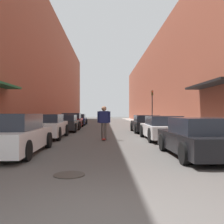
{
  "coord_description": "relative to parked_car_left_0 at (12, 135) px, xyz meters",
  "views": [
    {
      "loc": [
        0.04,
        -2.97,
        1.4
      ],
      "look_at": [
        0.45,
        11.03,
        1.45
      ],
      "focal_mm": 40.0,
      "sensor_mm": 36.0,
      "label": 1
    }
  ],
  "objects": [
    {
      "name": "building_row_left",
      "position": [
        -4.82,
        22.94,
        6.11
      ],
      "size": [
        4.9,
        57.1,
        13.53
      ],
      "color": "brown",
      "rests_on": "ground"
    },
    {
      "name": "parked_car_left_4",
      "position": [
        0.05,
        20.44,
        -0.03
      ],
      "size": [
        1.94,
        4.83,
        1.27
      ],
      "color": "navy",
      "rests_on": "ground"
    },
    {
      "name": "parked_car_right_1",
      "position": [
        6.14,
        4.33,
        -0.04
      ],
      "size": [
        1.87,
        4.41,
        1.24
      ],
      "color": "silver",
      "rests_on": "ground"
    },
    {
      "name": "ground",
      "position": [
        3.11,
        17.23,
        -0.65
      ],
      "size": [
        125.62,
        125.62,
        0.0
      ],
      "primitive_type": "plane",
      "color": "#4C4947"
    },
    {
      "name": "manhole_cover",
      "position": [
        2.35,
        -2.96,
        -0.64
      ],
      "size": [
        0.7,
        0.7,
        0.02
      ],
      "color": "#332D28",
      "rests_on": "ground"
    },
    {
      "name": "skateboarder",
      "position": [
        3.11,
        4.22,
        0.43
      ],
      "size": [
        0.67,
        0.78,
        1.75
      ],
      "color": "#B2231E",
      "rests_on": "ground"
    },
    {
      "name": "curb_strip_right",
      "position": [
        8.14,
        22.94,
        -0.59
      ],
      "size": [
        1.8,
        57.1,
        0.12
      ],
      "color": "gray",
      "rests_on": "ground"
    },
    {
      "name": "building_row_right",
      "position": [
        11.04,
        22.93,
        4.53
      ],
      "size": [
        4.9,
        57.1,
        10.37
      ],
      "color": "brown",
      "rests_on": "ground"
    },
    {
      "name": "parked_car_left_1",
      "position": [
        -0.02,
        5.3,
        -0.0
      ],
      "size": [
        1.87,
        4.19,
        1.33
      ],
      "color": "silver",
      "rests_on": "ground"
    },
    {
      "name": "parked_car_right_0",
      "position": [
        6.2,
        -0.76,
        -0.05
      ],
      "size": [
        2.0,
        4.0,
        1.24
      ],
      "color": "black",
      "rests_on": "ground"
    },
    {
      "name": "traffic_light",
      "position": [
        7.68,
        15.03,
        1.58
      ],
      "size": [
        0.16,
        0.22,
        3.41
      ],
      "color": "#2D2D2D",
      "rests_on": "curb_strip_right"
    },
    {
      "name": "curb_strip_left",
      "position": [
        -1.93,
        22.94,
        -0.59
      ],
      "size": [
        1.8,
        57.1,
        0.12
      ],
      "color": "gray",
      "rests_on": "ground"
    },
    {
      "name": "parked_car_left_0",
      "position": [
        0.0,
        0.0,
        0.0
      ],
      "size": [
        1.98,
        4.49,
        1.37
      ],
      "color": "silver",
      "rests_on": "ground"
    },
    {
      "name": "parked_car_left_2",
      "position": [
        0.1,
        10.36,
        -0.03
      ],
      "size": [
        2.07,
        4.06,
        1.26
      ],
      "color": "#232326",
      "rests_on": "ground"
    },
    {
      "name": "parked_car_left_3",
      "position": [
        0.04,
        15.06,
        0.01
      ],
      "size": [
        1.97,
        4.2,
        1.38
      ],
      "color": "maroon",
      "rests_on": "ground"
    },
    {
      "name": "parked_car_right_2",
      "position": [
        6.12,
        9.35,
        -0.05
      ],
      "size": [
        1.93,
        3.96,
        1.24
      ],
      "color": "black",
      "rests_on": "ground"
    }
  ]
}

